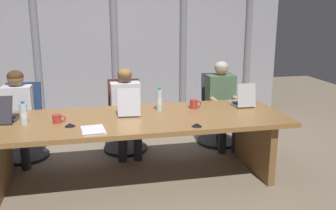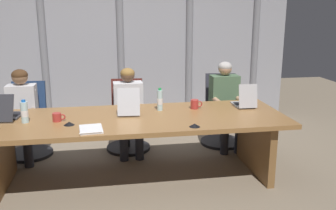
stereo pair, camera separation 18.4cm
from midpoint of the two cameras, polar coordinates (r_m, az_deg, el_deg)
ground_plane at (r=4.43m, az=-6.07°, el=-11.13°), size 11.49×11.49×0.00m
conference_table at (r=4.21m, az=-6.28°, el=-3.92°), size 3.36×1.15×0.74m
curtain_backdrop at (r=6.38m, az=-8.88°, el=11.30°), size 5.74×0.17×3.15m
laptop_left_end at (r=4.42m, az=-24.39°, el=-1.42°), size 0.29×0.46×0.29m
laptop_left_mid at (r=4.33m, az=-7.14°, el=-0.47°), size 0.28×0.45×0.31m
laptop_center at (r=4.70m, az=10.07°, el=0.58°), size 0.23×0.36×0.30m
office_chair_left_end at (r=5.31m, az=-21.80°, el=-3.51°), size 0.60×0.60×0.96m
office_chair_left_mid at (r=5.25m, az=-7.52°, el=-2.82°), size 0.60×0.60×0.95m
office_chair_center at (r=5.51m, az=6.57°, el=-1.83°), size 0.60×0.61×0.99m
person_left_end at (r=5.09m, az=-22.78°, el=-0.85°), size 0.37×0.55×1.16m
person_left_mid at (r=5.01m, az=-7.37°, el=-0.18°), size 0.40×0.55×1.14m
person_center at (r=5.29m, az=7.25°, el=0.89°), size 0.40×0.55×1.19m
water_bottle_primary at (r=4.17m, az=-22.13°, el=-1.27°), size 0.08×0.08×0.24m
water_bottle_secondary at (r=4.40m, az=-2.51°, el=0.71°), size 0.07×0.07×0.27m
coffee_mug_near at (r=4.13m, az=-17.61°, el=-1.97°), size 0.14×0.09×0.09m
coffee_mug_far at (r=4.51m, az=2.78°, el=0.16°), size 0.14×0.09×0.11m
conference_mic_left_side at (r=3.83m, az=2.98°, el=-3.01°), size 0.11×0.11×0.03m
conference_mic_middle at (r=3.98m, az=-15.87°, el=-2.89°), size 0.11×0.11×0.03m
spiral_notepad at (r=3.78m, az=-12.61°, el=-3.75°), size 0.25×0.32×0.03m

